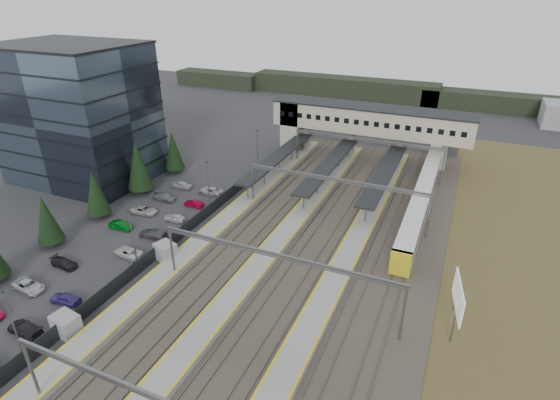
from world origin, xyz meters
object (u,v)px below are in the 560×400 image
at_px(footbridge, 356,121).
at_px(train, 427,182).
at_px(relay_cabin_near, 66,325).
at_px(relay_cabin_far, 166,251).
at_px(billboard, 458,298).
at_px(office_building, 78,114).

xyz_separation_m(footbridge, train, (16.30, -11.75, -6.04)).
relative_size(relay_cabin_near, footbridge, 0.08).
bearing_deg(relay_cabin_far, relay_cabin_near, -93.97).
height_order(train, billboard, billboard).
relative_size(relay_cabin_near, billboard, 0.48).
bearing_deg(billboard, relay_cabin_far, -176.88).
xyz_separation_m(relay_cabin_far, footbridge, (13.04, 47.30, 6.75)).
relative_size(office_building, train, 0.44).
distance_m(office_building, relay_cabin_near, 45.60).
bearing_deg(billboard, office_building, 167.09).
height_order(office_building, train, office_building).
distance_m(office_building, train, 63.56).
height_order(relay_cabin_far, train, train).
bearing_deg(office_building, footbridge, 34.47).
bearing_deg(footbridge, train, -35.78).
bearing_deg(relay_cabin_far, office_building, 150.57).
relative_size(office_building, relay_cabin_far, 7.85).
height_order(relay_cabin_near, billboard, billboard).
height_order(office_building, relay_cabin_near, office_building).
bearing_deg(office_building, train, 16.92).
height_order(footbridge, billboard, footbridge).
relative_size(relay_cabin_far, train, 0.06).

